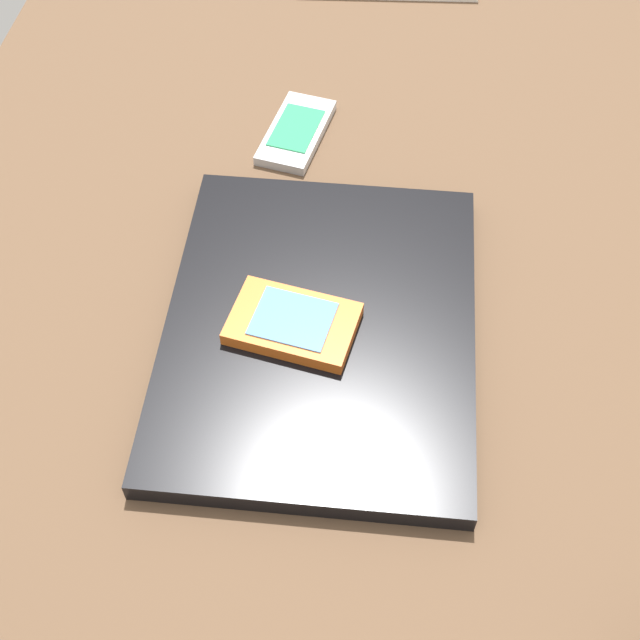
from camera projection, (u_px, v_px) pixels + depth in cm
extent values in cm
cube|color=brown|center=(337.00, 283.00, 75.64)|extent=(120.00, 80.00, 3.00)
cube|color=black|center=(320.00, 328.00, 69.62)|extent=(32.23, 25.27, 1.81)
cube|color=orange|center=(293.00, 324.00, 68.05)|extent=(8.06, 10.81, 1.16)
cube|color=#5993E0|center=(293.00, 319.00, 67.53)|extent=(6.00, 6.89, 0.14)
cube|color=silver|center=(296.00, 132.00, 84.79)|extent=(11.25, 6.95, 0.97)
cube|color=#33A566|center=(296.00, 128.00, 84.34)|extent=(7.13, 5.10, 0.14)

